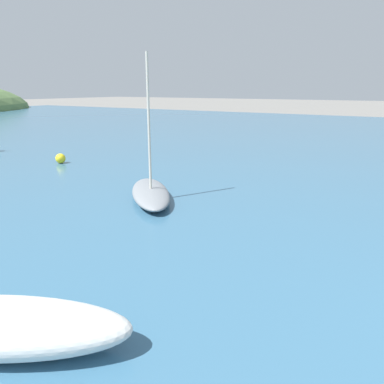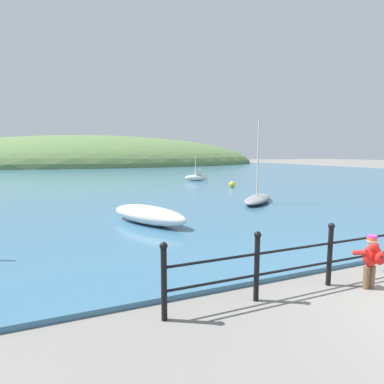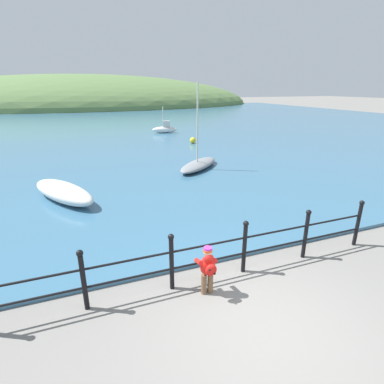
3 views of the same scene
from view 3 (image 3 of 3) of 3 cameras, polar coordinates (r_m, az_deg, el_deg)
The scene contains 9 objects.
ground_plane at distance 5.64m, azimuth 12.91°, elevation -23.64°, with size 200.00×200.00×0.00m, color slate.
water at distance 35.60m, azimuth -17.33°, elevation 12.54°, with size 80.00×60.00×0.10m, color #386684.
far_hillside at distance 69.14m, azimuth -19.68°, elevation 15.22°, with size 72.73×40.00×12.46m.
iron_railing at distance 6.18m, azimuth 3.39°, elevation -11.41°, with size 8.20×0.12×1.21m.
child_in_coat at distance 5.82m, azimuth 3.02°, elevation -13.98°, with size 0.40×0.54×1.00m.
boat_nearest_quay at distance 25.88m, azimuth -5.19°, elevation 11.89°, with size 2.14×1.11×2.19m.
boat_far_right at distance 14.35m, azimuth 1.27°, elevation 5.33°, with size 3.05×2.92×3.90m.
boat_red_dinghy at distance 11.13m, azimuth -23.33°, elevation 0.02°, with size 2.47×3.37×0.62m.
mooring_buoy at distance 20.95m, azimuth 0.14°, elevation 9.82°, with size 0.41×0.41×0.41m, color yellow.
Camera 3 is at (-2.52, -3.31, 3.81)m, focal length 28.00 mm.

